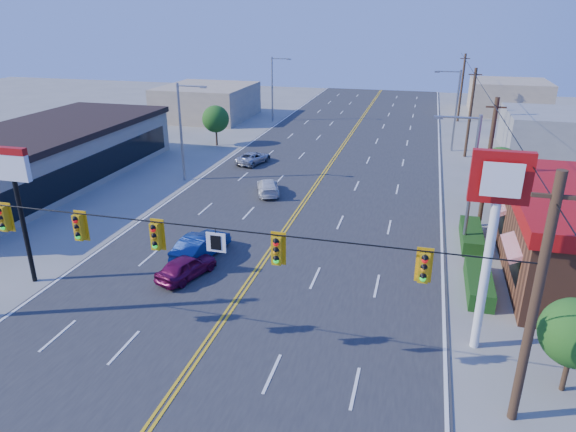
% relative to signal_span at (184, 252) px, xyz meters
% --- Properties ---
extents(ground, '(160.00, 160.00, 0.00)m').
position_rel_signal_span_xyz_m(ground, '(0.12, 0.00, -4.89)').
color(ground, gray).
rests_on(ground, ground).
extents(road, '(20.00, 120.00, 0.06)m').
position_rel_signal_span_xyz_m(road, '(0.12, 20.00, -4.86)').
color(road, '#2D2D30').
rests_on(road, ground).
extents(signal_span, '(24.32, 0.34, 9.00)m').
position_rel_signal_span_xyz_m(signal_span, '(0.00, 0.00, 0.00)').
color(signal_span, '#47301E').
rests_on(signal_span, ground).
extents(kfc_pylon, '(2.20, 0.36, 8.50)m').
position_rel_signal_span_xyz_m(kfc_pylon, '(11.12, 4.00, 1.16)').
color(kfc_pylon, white).
rests_on(kfc_pylon, ground).
extents(strip_mall, '(10.40, 26.40, 4.40)m').
position_rel_signal_span_xyz_m(strip_mall, '(-21.88, 18.00, -2.63)').
color(strip_mall, tan).
rests_on(strip_mall, ground).
extents(pizza_hut_sign, '(1.90, 0.30, 6.85)m').
position_rel_signal_span_xyz_m(pizza_hut_sign, '(-10.88, 4.00, 0.30)').
color(pizza_hut_sign, black).
rests_on(pizza_hut_sign, ground).
extents(streetlight_se, '(2.55, 0.25, 8.00)m').
position_rel_signal_span_xyz_m(streetlight_se, '(10.91, 14.00, -0.37)').
color(streetlight_se, gray).
rests_on(streetlight_se, ground).
extents(streetlight_ne, '(2.55, 0.25, 8.00)m').
position_rel_signal_span_xyz_m(streetlight_ne, '(10.91, 38.00, -0.37)').
color(streetlight_ne, gray).
rests_on(streetlight_ne, ground).
extents(streetlight_sw, '(2.55, 0.25, 8.00)m').
position_rel_signal_span_xyz_m(streetlight_sw, '(-10.67, 22.00, -0.37)').
color(streetlight_sw, gray).
rests_on(streetlight_sw, ground).
extents(streetlight_nw, '(2.55, 0.25, 8.00)m').
position_rel_signal_span_xyz_m(streetlight_nw, '(-10.67, 48.00, -0.37)').
color(streetlight_nw, gray).
rests_on(streetlight_nw, ground).
extents(utility_pole_near, '(0.28, 0.28, 8.40)m').
position_rel_signal_span_xyz_m(utility_pole_near, '(12.32, 18.00, -0.69)').
color(utility_pole_near, '#47301E').
rests_on(utility_pole_near, ground).
extents(utility_pole_mid, '(0.28, 0.28, 8.40)m').
position_rel_signal_span_xyz_m(utility_pole_mid, '(12.32, 36.00, -0.69)').
color(utility_pole_mid, '#47301E').
rests_on(utility_pole_mid, ground).
extents(utility_pole_far, '(0.28, 0.28, 8.40)m').
position_rel_signal_span_xyz_m(utility_pole_far, '(12.32, 54.00, -0.69)').
color(utility_pole_far, '#47301E').
rests_on(utility_pole_far, ground).
extents(tree_kfc_rear, '(2.94, 2.94, 4.41)m').
position_rel_signal_span_xyz_m(tree_kfc_rear, '(13.62, 22.00, -1.95)').
color(tree_kfc_rear, '#47301E').
rests_on(tree_kfc_rear, ground).
extents(tree_kfc_front, '(2.52, 2.52, 3.78)m').
position_rel_signal_span_xyz_m(tree_kfc_front, '(14.12, 2.00, -2.37)').
color(tree_kfc_front, '#47301E').
rests_on(tree_kfc_front, ground).
extents(tree_west, '(2.80, 2.80, 4.20)m').
position_rel_signal_span_xyz_m(tree_west, '(-12.88, 34.00, -2.09)').
color(tree_west, '#47301E').
rests_on(tree_west, ground).
extents(bld_east_mid, '(12.00, 10.00, 4.00)m').
position_rel_signal_span_xyz_m(bld_east_mid, '(22.12, 40.00, -2.89)').
color(bld_east_mid, gray).
rests_on(bld_east_mid, ground).
extents(bld_west_far, '(11.00, 12.00, 4.20)m').
position_rel_signal_span_xyz_m(bld_west_far, '(-19.88, 48.00, -2.79)').
color(bld_west_far, tan).
rests_on(bld_west_far, ground).
extents(bld_east_far, '(10.00, 10.00, 4.40)m').
position_rel_signal_span_xyz_m(bld_east_far, '(19.12, 62.00, -2.69)').
color(bld_east_far, tan).
rests_on(bld_east_far, ground).
extents(car_magenta, '(2.51, 3.90, 1.24)m').
position_rel_signal_span_xyz_m(car_magenta, '(-3.26, 6.37, -4.27)').
color(car_magenta, '#630B38').
rests_on(car_magenta, ground).
extents(car_blue, '(2.15, 4.49, 1.42)m').
position_rel_signal_span_xyz_m(car_blue, '(-3.50, 8.83, -4.18)').
color(car_blue, navy).
rests_on(car_blue, ground).
extents(car_white, '(2.85, 4.20, 1.13)m').
position_rel_signal_span_xyz_m(car_white, '(-3.05, 20.38, -4.32)').
color(car_white, silver).
rests_on(car_white, ground).
extents(car_silver, '(2.85, 4.32, 1.10)m').
position_rel_signal_span_xyz_m(car_silver, '(-6.83, 28.16, -4.33)').
color(car_silver, '#B1B1B6').
rests_on(car_silver, ground).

